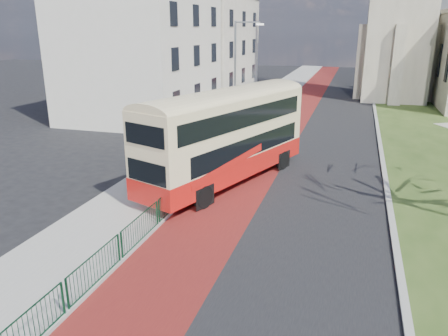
% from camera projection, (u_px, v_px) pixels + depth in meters
% --- Properties ---
extents(ground, '(160.00, 160.00, 0.00)m').
position_uv_depth(ground, '(222.00, 246.00, 16.01)').
color(ground, black).
rests_on(ground, ground).
extents(road_carriageway, '(9.00, 120.00, 0.01)m').
position_uv_depth(road_carriageway, '(316.00, 131.00, 33.82)').
color(road_carriageway, black).
rests_on(road_carriageway, ground).
extents(bus_lane, '(3.40, 120.00, 0.01)m').
position_uv_depth(bus_lane, '(281.00, 129.00, 34.56)').
color(bus_lane, '#591414').
rests_on(bus_lane, ground).
extents(pavement_west, '(4.00, 120.00, 0.12)m').
position_uv_depth(pavement_west, '(235.00, 125.00, 35.59)').
color(pavement_west, gray).
rests_on(pavement_west, ground).
extents(kerb_west, '(0.25, 120.00, 0.13)m').
position_uv_depth(kerb_west, '(259.00, 127.00, 35.04)').
color(kerb_west, '#999993').
rests_on(kerb_west, ground).
extents(kerb_east, '(0.25, 80.00, 0.13)m').
position_uv_depth(kerb_east, '(378.00, 129.00, 34.36)').
color(kerb_east, '#999993').
rests_on(kerb_east, ground).
extents(pedestrian_railing, '(0.07, 24.00, 1.12)m').
position_uv_depth(pedestrian_railing, '(187.00, 187.00, 20.30)').
color(pedestrian_railing, '#0C381F').
rests_on(pedestrian_railing, ground).
extents(street_block_near, '(10.30, 14.30, 13.00)m').
position_uv_depth(street_block_near, '(142.00, 41.00, 37.91)').
color(street_block_near, beige).
rests_on(street_block_near, ground).
extents(street_block_far, '(10.30, 16.30, 11.50)m').
position_uv_depth(street_block_far, '(203.00, 44.00, 52.72)').
color(street_block_far, '#BEB6A1').
rests_on(street_block_far, ground).
extents(streetlamp, '(2.13, 0.18, 8.00)m').
position_uv_depth(streetlamp, '(237.00, 71.00, 32.20)').
color(streetlamp, gray).
rests_on(streetlamp, pavement_west).
extents(bus, '(6.16, 11.23, 4.61)m').
position_uv_depth(bus, '(227.00, 133.00, 21.80)').
color(bus, '#B51510').
rests_on(bus, ground).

